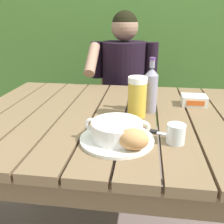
{
  "coord_description": "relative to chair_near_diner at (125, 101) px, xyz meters",
  "views": [
    {
      "loc": [
        0.15,
        -1.04,
        1.15
      ],
      "look_at": [
        0.03,
        -0.16,
        0.8
      ],
      "focal_mm": 39.7,
      "sensor_mm": 36.0,
      "label": 1
    }
  ],
  "objects": [
    {
      "name": "person_eating",
      "position": [
        -0.0,
        -0.2,
        0.22
      ],
      "size": [
        0.48,
        0.47,
        1.19
      ],
      "color": "black",
      "rests_on": "ground_plane"
    },
    {
      "name": "beer_glass",
      "position": [
        0.13,
        -0.95,
        0.34
      ],
      "size": [
        0.08,
        0.08,
        0.18
      ],
      "color": "gold",
      "rests_on": "dining_table"
    },
    {
      "name": "water_glass_small",
      "position": [
        0.27,
        -1.18,
        0.29
      ],
      "size": [
        0.07,
        0.07,
        0.07
      ],
      "color": "silver",
      "rests_on": "dining_table"
    },
    {
      "name": "beer_bottle",
      "position": [
        0.19,
        -0.88,
        0.36
      ],
      "size": [
        0.06,
        0.06,
        0.25
      ],
      "color": "gray",
      "rests_on": "dining_table"
    },
    {
      "name": "hedge_backdrop",
      "position": [
        0.23,
        0.91,
        0.64
      ],
      "size": [
        3.89,
        0.96,
        2.69
      ],
      "color": "#46742F",
      "rests_on": "ground_plane"
    },
    {
      "name": "soup_bowl",
      "position": [
        0.07,
        -1.19,
        0.3
      ],
      "size": [
        0.23,
        0.18,
        0.07
      ],
      "color": "white",
      "rests_on": "serving_plate"
    },
    {
      "name": "serving_plate",
      "position": [
        0.07,
        -1.19,
        0.26
      ],
      "size": [
        0.27,
        0.27,
        0.01
      ],
      "color": "white",
      "rests_on": "dining_table"
    },
    {
      "name": "table_knife",
      "position": [
        0.21,
        -1.12,
        0.26
      ],
      "size": [
        0.14,
        0.06,
        0.01
      ],
      "color": "silver",
      "rests_on": "dining_table"
    },
    {
      "name": "dining_table",
      "position": [
        0.01,
        -0.94,
        0.16
      ],
      "size": [
        1.27,
        0.99,
        0.73
      ],
      "color": "brown",
      "rests_on": "ground_plane"
    },
    {
      "name": "chair_near_diner",
      "position": [
        0.0,
        0.0,
        0.0
      ],
      "size": [
        0.47,
        0.48,
        0.95
      ],
      "color": "brown",
      "rests_on": "ground_plane"
    },
    {
      "name": "bread_roll",
      "position": [
        0.13,
        -1.26,
        0.3
      ],
      "size": [
        0.1,
        0.08,
        0.07
      ],
      "color": "tan",
      "rests_on": "serving_plate"
    },
    {
      "name": "butter_tub",
      "position": [
        0.41,
        -0.76,
        0.28
      ],
      "size": [
        0.12,
        0.09,
        0.05
      ],
      "color": "white",
      "rests_on": "dining_table"
    }
  ]
}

